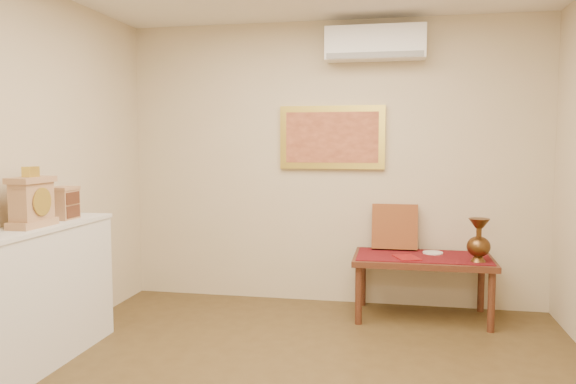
% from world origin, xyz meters
% --- Properties ---
extents(wall_back, '(4.00, 0.02, 2.70)m').
position_xyz_m(wall_back, '(0.00, 2.25, 1.35)').
color(wall_back, beige).
rests_on(wall_back, ground).
extents(wall_front, '(4.00, 0.02, 2.70)m').
position_xyz_m(wall_front, '(0.00, -2.25, 1.35)').
color(wall_front, beige).
rests_on(wall_front, ground).
extents(table_cloth, '(1.14, 0.59, 0.01)m').
position_xyz_m(table_cloth, '(0.85, 1.88, 0.55)').
color(table_cloth, maroon).
rests_on(table_cloth, low_table).
extents(brass_urn_tall, '(0.20, 0.20, 0.44)m').
position_xyz_m(brass_urn_tall, '(1.29, 1.72, 0.78)').
color(brass_urn_tall, brown).
rests_on(brass_urn_tall, table_cloth).
extents(plate, '(0.18, 0.18, 0.01)m').
position_xyz_m(plate, '(0.94, 2.00, 0.56)').
color(plate, white).
rests_on(plate, table_cloth).
extents(menu, '(0.26, 0.30, 0.01)m').
position_xyz_m(menu, '(0.71, 1.73, 0.56)').
color(menu, maroon).
rests_on(menu, table_cloth).
extents(cushion, '(0.42, 0.18, 0.43)m').
position_xyz_m(cushion, '(0.60, 2.15, 0.77)').
color(cushion, maroon).
rests_on(cushion, table_cloth).
extents(display_ledge, '(0.37, 2.02, 0.98)m').
position_xyz_m(display_ledge, '(-1.82, 0.00, 0.49)').
color(display_ledge, silver).
rests_on(display_ledge, floor).
extents(mantel_clock, '(0.17, 0.36, 0.41)m').
position_xyz_m(mantel_clock, '(-1.80, 0.23, 1.15)').
color(mantel_clock, tan).
rests_on(mantel_clock, display_ledge).
extents(wooden_chest, '(0.16, 0.21, 0.24)m').
position_xyz_m(wooden_chest, '(-1.82, 0.62, 1.10)').
color(wooden_chest, tan).
rests_on(wooden_chest, display_ledge).
extents(low_table, '(1.20, 0.70, 0.55)m').
position_xyz_m(low_table, '(0.85, 1.88, 0.48)').
color(low_table, '#532919').
rests_on(low_table, floor).
extents(painting, '(1.00, 0.06, 0.60)m').
position_xyz_m(painting, '(0.00, 2.22, 1.60)').
color(painting, gold).
rests_on(painting, wall_back).
extents(ac_unit, '(0.90, 0.25, 0.30)m').
position_xyz_m(ac_unit, '(0.40, 2.12, 2.45)').
color(ac_unit, white).
rests_on(ac_unit, wall_back).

